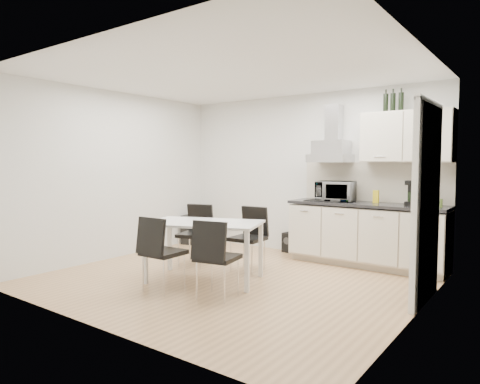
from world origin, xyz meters
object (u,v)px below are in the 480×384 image
Objects in this scene: chair_far_left at (195,235)px; floor_speaker at (289,242)px; kitchenette at (370,209)px; chair_far_right at (248,239)px; chair_near_right at (218,259)px; guitar_amp at (195,228)px; chair_near_left at (164,253)px; dining_table at (205,228)px.

chair_far_left is 2.71× the size of floor_speaker.
kitchenette is 2.86× the size of chair_far_left.
chair_near_right is (0.41, -1.16, 0.00)m from chair_far_right.
guitar_amp is at bearing 125.13° from chair_near_right.
chair_far_right is 1.00× the size of chair_near_left.
kitchenette is at bearing 57.58° from chair_near_left.
chair_far_right is 2.71× the size of floor_speaker.
kitchenette is 3.34m from guitar_amp.
chair_far_right is at bearing 178.66° from chair_far_left.
chair_far_left reaches higher than guitar_amp.
chair_far_right is at bearing -77.91° from floor_speaker.
chair_far_right reaches higher than floor_speaker.
kitchenette reaches higher than chair_near_right.
dining_table is 0.77m from chair_near_right.
kitchenette is 1.82m from chair_far_right.
chair_far_left is 1.55m from chair_near_right.
chair_far_left is 1.00× the size of chair_far_right.
kitchenette is 2.44m from dining_table.
chair_near_right is at bearing 105.92° from chair_far_right.
chair_far_right is 1.23m from chair_near_right.
chair_near_right is at bearing 12.22° from chair_near_left.
dining_table is at bearing 72.91° from chair_far_right.
chair_near_right is 2.65m from floor_speaker.
kitchenette is at bearing -138.78° from chair_far_right.
guitar_amp is at bearing 123.43° from chair_near_left.
dining_table is 0.76m from chair_far_right.
chair_near_right is at bearing 126.34° from chair_far_left.
chair_far_left is (-2.07, -1.45, -0.39)m from kitchenette.
guitar_amp is (-2.02, 1.17, -0.18)m from chair_far_right.
guitar_amp is at bearing 114.42° from dining_table.
chair_near_right is (0.68, 0.17, 0.00)m from chair_near_left.
dining_table is 1.81× the size of chair_near_left.
chair_far_left is 1.00× the size of chair_near_left.
dining_table is at bearing -58.07° from guitar_amp.
chair_near_right reaches higher than floor_speaker.
kitchenette is 1.59× the size of dining_table.
chair_far_left is at bearing -61.00° from guitar_amp.
kitchenette is 7.75× the size of floor_speaker.
chair_far_left reaches higher than dining_table.
floor_speaker is at bearing 85.75° from chair_near_left.
dining_table is 1.81× the size of chair_far_left.
floor_speaker is at bearing 69.10° from dining_table.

